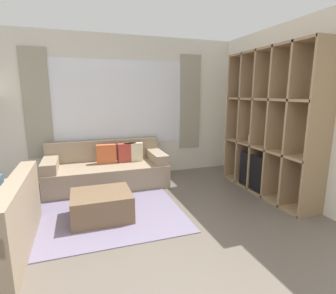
{
  "coord_description": "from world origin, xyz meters",
  "views": [
    {
      "loc": [
        -0.76,
        -1.78,
        1.64
      ],
      "look_at": [
        0.46,
        1.83,
        0.85
      ],
      "focal_mm": 28.0,
      "sensor_mm": 36.0,
      "label": 1
    }
  ],
  "objects": [
    {
      "name": "ground_plane",
      "position": [
        0.0,
        0.0,
        0.0
      ],
      "size": [
        16.0,
        16.0,
        0.0
      ],
      "primitive_type": "plane",
      "color": "#665B51"
    },
    {
      "name": "wall_back",
      "position": [
        0.0,
        3.36,
        1.36
      ],
      "size": [
        5.83,
        0.11,
        2.7
      ],
      "color": "silver",
      "rests_on": "ground_plane"
    },
    {
      "name": "wall_right",
      "position": [
        2.35,
        1.66,
        1.35
      ],
      "size": [
        0.07,
        4.53,
        2.7
      ],
      "primitive_type": "cube",
      "color": "silver",
      "rests_on": "ground_plane"
    },
    {
      "name": "area_rug",
      "position": [
        -0.87,
        1.72,
        0.01
      ],
      "size": [
        2.79,
        1.84,
        0.01
      ],
      "primitive_type": "cube",
      "color": "slate",
      "rests_on": "ground_plane"
    },
    {
      "name": "shelving_unit",
      "position": [
        2.14,
        1.65,
        1.13
      ],
      "size": [
        0.42,
        1.92,
        2.31
      ],
      "color": "silver",
      "rests_on": "ground_plane"
    },
    {
      "name": "couch_main",
      "position": [
        -0.34,
        2.86,
        0.29
      ],
      "size": [
        2.07,
        0.93,
        0.78
      ],
      "color": "gray",
      "rests_on": "ground_plane"
    },
    {
      "name": "ottoman",
      "position": [
        -0.56,
        1.57,
        0.18
      ],
      "size": [
        0.77,
        0.65,
        0.36
      ],
      "color": "brown",
      "rests_on": "ground_plane"
    }
  ]
}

